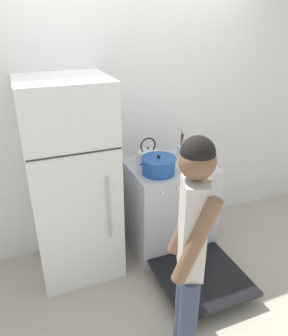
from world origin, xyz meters
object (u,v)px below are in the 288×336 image
Objects in this scene: stove_range at (170,207)px; person at (190,252)px; refrigerator at (72,182)px; dutch_oven_pot at (158,165)px; tea_kettle at (148,155)px; utensil_jar at (181,150)px.

person is at bearing -111.24° from stove_range.
person is (-0.46, -1.19, 0.49)m from stove_range.
refrigerator is 5.02× the size of dutch_oven_pot.
refrigerator is 6.87× the size of tea_kettle.
refrigerator reaches higher than dutch_oven_pot.
utensil_jar is at bearing 1.13° from tea_kettle.
dutch_oven_pot reaches higher than stove_range.
stove_range is at bearing -137.36° from utensil_jar.
stove_range is at bearing -46.81° from tea_kettle.
tea_kettle is 0.36m from utensil_jar.
stove_range is 0.56m from dutch_oven_pot.
utensil_jar is at bearing -5.01° from person.
stove_range is at bearing 28.90° from dutch_oven_pot.
dutch_oven_pot is at bearing -10.97° from refrigerator.
dutch_oven_pot is 0.46m from utensil_jar.
tea_kettle is (-0.16, 0.17, 0.52)m from stove_range.
dutch_oven_pot is at bearing -151.10° from stove_range.
stove_range is 5.45× the size of tea_kettle.
tea_kettle is at bearing 133.19° from stove_range.
stove_range is at bearing -2.88° from refrigerator.
utensil_jar is 0.16× the size of person.
tea_kettle is at bearing 87.09° from dutch_oven_pot.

